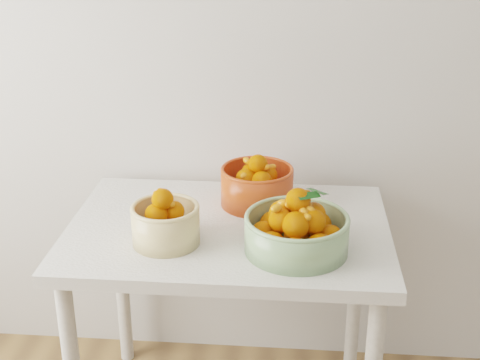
% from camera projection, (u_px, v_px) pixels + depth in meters
% --- Properties ---
extents(table, '(1.00, 0.70, 0.75)m').
position_uv_depth(table, '(229.00, 253.00, 2.12)').
color(table, silver).
rests_on(table, ground).
extents(bowl_cream, '(0.24, 0.24, 0.17)m').
position_uv_depth(bowl_cream, '(165.00, 223.00, 1.95)').
color(bowl_cream, '#DCBF86').
rests_on(bowl_cream, table).
extents(bowl_green, '(0.40, 0.40, 0.19)m').
position_uv_depth(bowl_green, '(297.00, 230.00, 1.91)').
color(bowl_green, '#87A978').
rests_on(bowl_green, table).
extents(bowl_orange, '(0.32, 0.32, 0.17)m').
position_uv_depth(bowl_orange, '(257.00, 185.00, 2.21)').
color(bowl_orange, red).
rests_on(bowl_orange, table).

